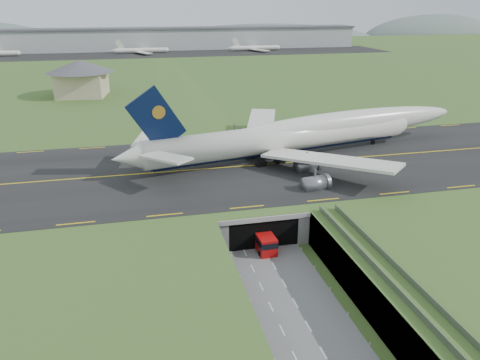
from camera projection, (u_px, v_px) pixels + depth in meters
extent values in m
plane|color=#335A24|center=(278.00, 274.00, 71.78)|extent=(900.00, 900.00, 0.00)
cube|color=gray|center=(278.00, 257.00, 70.71)|extent=(800.00, 800.00, 6.00)
cube|color=slate|center=(294.00, 302.00, 64.92)|extent=(12.00, 75.00, 0.20)
cube|color=black|center=(233.00, 167.00, 99.64)|extent=(800.00, 44.00, 0.18)
cube|color=gray|center=(248.00, 194.00, 87.11)|extent=(16.00, 22.00, 1.00)
cube|color=gray|center=(212.00, 210.00, 86.53)|extent=(2.00, 22.00, 6.00)
cube|color=gray|center=(284.00, 203.00, 89.47)|extent=(2.00, 22.00, 6.00)
cube|color=black|center=(255.00, 220.00, 83.63)|extent=(12.00, 12.00, 5.00)
cube|color=#A8A8A3|center=(265.00, 219.00, 77.02)|extent=(17.00, 0.50, 0.80)
cube|color=#A8A8A3|center=(415.00, 303.00, 55.18)|extent=(3.00, 53.00, 0.50)
cube|color=gray|center=(405.00, 299.00, 54.62)|extent=(0.06, 53.00, 1.00)
cube|color=gray|center=(427.00, 296.00, 55.21)|extent=(0.06, 53.00, 1.00)
cylinder|color=#A8A8A3|center=(401.00, 312.00, 58.53)|extent=(0.90, 0.90, 5.60)
cylinder|color=#A8A8A3|center=(357.00, 263.00, 69.45)|extent=(0.90, 0.90, 5.60)
cylinder|color=silver|center=(284.00, 138.00, 103.76)|extent=(63.29, 18.45, 5.96)
sphere|color=silver|center=(395.00, 123.00, 116.02)|extent=(6.89, 6.89, 5.85)
cone|color=silver|center=(128.00, 158.00, 90.42)|extent=(7.52, 6.85, 5.67)
ellipsoid|color=silver|center=(347.00, 124.00, 109.90)|extent=(63.74, 18.09, 6.26)
ellipsoid|color=black|center=(392.00, 121.00, 115.40)|extent=(4.61, 3.39, 2.09)
cylinder|color=black|center=(283.00, 148.00, 104.59)|extent=(59.50, 14.43, 2.51)
cube|color=silver|center=(261.00, 126.00, 117.49)|extent=(15.06, 28.55, 2.51)
cube|color=silver|center=(147.00, 139.00, 98.03)|extent=(6.94, 11.03, 0.96)
cube|color=silver|center=(329.00, 160.00, 92.14)|extent=(23.38, 25.25, 2.51)
cube|color=silver|center=(166.00, 157.00, 86.14)|extent=(9.76, 10.59, 0.96)
cube|color=black|center=(156.00, 119.00, 90.27)|extent=(11.73, 2.91, 13.19)
cylinder|color=gold|center=(158.00, 112.00, 89.95)|extent=(2.69, 1.16, 2.61)
cylinder|color=slate|center=(267.00, 144.00, 112.92)|extent=(5.36, 3.98, 3.08)
cylinder|color=slate|center=(234.00, 136.00, 119.53)|extent=(5.36, 3.98, 3.08)
cylinder|color=slate|center=(307.00, 165.00, 97.86)|extent=(5.36, 3.98, 3.08)
cylinder|color=slate|center=(314.00, 184.00, 87.84)|extent=(5.36, 3.98, 3.08)
cylinder|color=black|center=(373.00, 142.00, 115.05)|extent=(1.10, 0.66, 1.03)
cube|color=black|center=(266.00, 157.00, 103.57)|extent=(6.78, 7.51, 1.30)
cube|color=#B00B0B|center=(263.00, 239.00, 78.61)|extent=(3.10, 7.60, 3.00)
cube|color=black|center=(263.00, 236.00, 78.40)|extent=(3.17, 7.70, 1.00)
cube|color=black|center=(263.00, 246.00, 79.06)|extent=(2.88, 7.09, 0.50)
cylinder|color=black|center=(260.00, 254.00, 76.45)|extent=(0.39, 0.91, 0.90)
cylinder|color=black|center=(251.00, 240.00, 80.95)|extent=(0.39, 0.91, 0.90)
cylinder|color=black|center=(275.00, 251.00, 77.10)|extent=(0.39, 0.91, 0.90)
cylinder|color=black|center=(265.00, 238.00, 81.59)|extent=(0.39, 0.91, 0.90)
cube|color=#C9B491|center=(82.00, 84.00, 173.44)|extent=(18.76, 18.76, 8.86)
cone|color=#4C4C51|center=(80.00, 66.00, 171.07)|extent=(27.52, 27.52, 4.43)
cube|color=#B2B2B2|center=(155.00, 39.00, 339.98)|extent=(300.00, 22.00, 15.00)
cube|color=#4C4C51|center=(155.00, 28.00, 337.31)|extent=(302.00, 24.00, 1.20)
cube|color=black|center=(159.00, 54.00, 315.31)|extent=(320.00, 50.00, 0.08)
cylinder|color=silver|center=(141.00, 50.00, 316.76)|extent=(34.00, 3.20, 3.20)
cylinder|color=silver|center=(255.00, 48.00, 333.53)|extent=(34.00, 3.20, 3.20)
ellipsoid|color=slate|center=(265.00, 46.00, 489.76)|extent=(260.00, 91.00, 44.00)
ellipsoid|color=slate|center=(434.00, 42.00, 531.79)|extent=(180.00, 63.00, 60.00)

